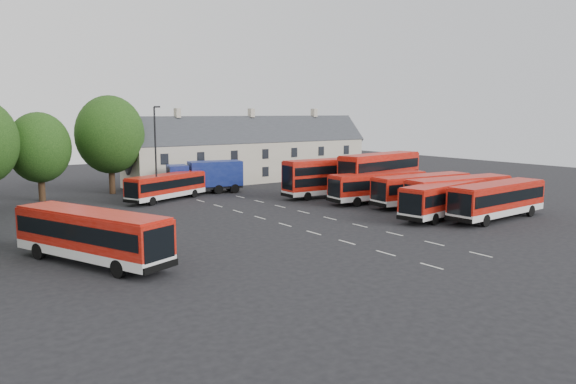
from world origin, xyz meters
name	(u,v)px	position (x,y,z in m)	size (l,w,h in m)	color
ground	(299,229)	(0.00, 0.00, 0.00)	(140.00, 140.00, 0.00)	black
lane_markings	(308,221)	(2.50, 2.00, 0.01)	(5.15, 33.80, 0.01)	beige
terrace_houses	(252,153)	(14.00, 30.00, 3.86)	(35.70, 7.13, 10.06)	beige
bus_row_a	(497,198)	(16.93, -7.04, 1.98)	(11.80, 3.38, 3.30)	silver
bus_row_b	(444,197)	(13.75, -3.69, 1.91)	(11.52, 4.43, 3.18)	silver
bus_row_c	(459,191)	(17.67, -2.25, 1.98)	(11.90, 3.95, 3.30)	silver
bus_row_d	(422,187)	(16.97, 1.79, 1.93)	(11.56, 3.60, 3.22)	silver
bus_row_e	(378,185)	(14.98, 6.08, 1.91)	(11.44, 3.81, 3.17)	silver
bus_dd_south	(380,172)	(18.25, 9.15, 2.79)	(12.25, 4.70, 4.90)	silver
bus_dd_north	(326,175)	(13.01, 12.37, 2.45)	(10.60, 2.92, 4.30)	silver
bus_west	(91,232)	(-17.14, -1.06, 2.04)	(7.00, 12.17, 3.40)	silver
bus_north	(167,185)	(-2.87, 20.32, 1.72)	(10.25, 6.05, 2.87)	silver
box_truck	(206,175)	(3.25, 22.89, 2.13)	(9.05, 4.63, 3.79)	black
silver_car	(108,216)	(-12.16, 11.25, 0.67)	(1.59, 3.96, 1.35)	#9C9FA4
lamppost	(156,152)	(-4.54, 18.92, 5.44)	(0.71, 0.33, 10.20)	black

